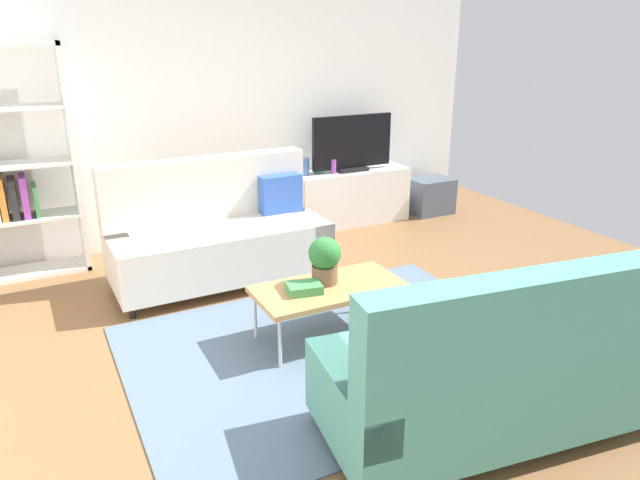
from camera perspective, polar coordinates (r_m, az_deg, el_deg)
ground_plane at (r=4.42m, az=1.54°, el=-9.98°), size 7.68×7.68×0.00m
wall_far at (r=6.48m, az=-10.54°, el=12.87°), size 6.40×0.12×2.90m
area_rug at (r=4.33m, az=1.57°, el=-10.59°), size 2.90×2.20×0.01m
couch_beige at (r=5.40m, az=-9.82°, el=0.54°), size 1.91×0.87×1.10m
couch_green at (r=3.43m, az=16.58°, el=-11.73°), size 1.99×1.08×1.10m
coffee_table at (r=4.33m, az=0.93°, el=-4.81°), size 1.10×0.56×0.42m
tv_console at (r=6.99m, az=2.95°, el=4.20°), size 1.40×0.44×0.64m
tv at (r=6.83m, az=3.13°, el=9.27°), size 1.00×0.20×0.64m
bookshelf at (r=5.97m, az=-28.12°, el=5.64°), size 1.10×0.36×2.10m
storage_trunk at (r=7.53m, az=10.63°, el=4.24°), size 0.52×0.40×0.44m
potted_plant at (r=4.30m, az=0.52°, el=-1.82°), size 0.24×0.24×0.35m
table_book_0 at (r=4.21m, az=-1.54°, el=-4.91°), size 0.27×0.22×0.03m
table_book_1 at (r=4.20m, az=-1.55°, el=-4.50°), size 0.27×0.22×0.04m
vase_0 at (r=6.66m, az=-1.57°, el=7.12°), size 0.12×0.12×0.19m
vase_1 at (r=6.75m, az=-0.19°, el=7.13°), size 0.09×0.09×0.15m
bottle_0 at (r=6.73m, az=1.31°, el=7.14°), size 0.06×0.06×0.16m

